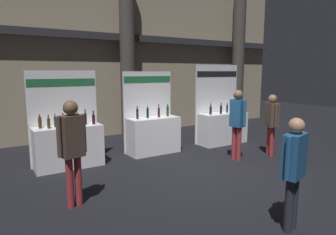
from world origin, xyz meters
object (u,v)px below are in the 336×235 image
Objects in this scene: visitor_5 at (237,118)px; exhibitor_booth_2 at (222,124)px; visitor_1 at (72,144)px; trash_bin at (297,150)px; exhibitor_booth_1 at (153,132)px; visitor_0 at (294,164)px; exhibitor_booth_0 at (68,142)px; visitor_2 at (272,119)px.

exhibitor_booth_2 is at bearing -40.42° from visitor_5.
visitor_1 is at bearing -158.22° from exhibitor_booth_2.
visitor_5 is at bearing 139.06° from trash_bin.
trash_bin is 0.35× the size of visitor_5.
trash_bin is (0.23, -2.60, -0.30)m from exhibitor_booth_2.
exhibitor_booth_1 is 1.38× the size of visitor_0.
exhibitor_booth_0 reaches higher than visitor_1.
exhibitor_booth_0 is 1.38× the size of visitor_2.
visitor_5 is (-1.16, 1.00, 0.79)m from trash_bin.
exhibitor_booth_2 is (2.46, -0.17, 0.01)m from exhibitor_booth_1.
exhibitor_booth_2 is 3.95× the size of trash_bin.
trash_bin is 1.72m from visitor_5.
visitor_2 is at bearing -37.16° from exhibitor_booth_1.
exhibitor_booth_2 is 1.91m from visitor_5.
visitor_5 is (-0.93, -1.59, 0.49)m from exhibitor_booth_2.
exhibitor_booth_2 is 1.49× the size of visitor_2.
visitor_1 is at bearing -61.24° from visitor_0.
visitor_1 reaches higher than visitor_2.
visitor_2 reaches higher than trash_bin.
visitor_5 is (4.36, 0.52, -0.00)m from visitor_1.
visitor_1 is 5.45m from visitor_2.
exhibitor_booth_1 is at bearing -99.56° from visitor_2.
exhibitor_booth_0 is 4.83m from exhibitor_booth_2.
trash_bin is at bearing -18.94° from visitor_1.
visitor_0 is (-3.03, -1.99, 0.68)m from trash_bin.
trash_bin is 5.59m from visitor_1.
exhibitor_booth_1 is (2.37, 0.03, -0.00)m from exhibitor_booth_0.
exhibitor_booth_1 is 3.62× the size of trash_bin.
exhibitor_booth_0 reaches higher than trash_bin.
exhibitor_booth_1 is at bearing 176.02° from exhibitor_booth_2.
visitor_0 is 0.91× the size of visitor_5.
exhibitor_booth_0 is 1.01× the size of exhibitor_booth_1.
trash_bin is at bearing -141.15° from visitor_5.
exhibitor_booth_0 reaches higher than visitor_5.
exhibitor_booth_2 is 1.37× the size of visitor_5.
trash_bin is 3.69m from visitor_0.
exhibitor_booth_1 is 1.36× the size of visitor_2.
visitor_1 is at bearing -101.39° from exhibitor_booth_0.
visitor_0 is at bearing -58.74° from visitor_1.
visitor_5 reaches higher than trash_bin.
exhibitor_booth_0 is 5.76m from trash_bin.
exhibitor_booth_0 is at bearing 55.80° from visitor_5.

